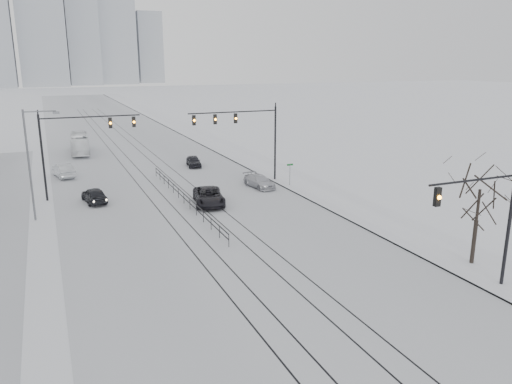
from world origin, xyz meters
The scene contains 18 objects.
road centered at (0.00, 60.00, 0.01)m, with size 22.00×260.00×0.02m, color silver.
sidewalk_east centered at (13.50, 60.00, 0.08)m, with size 5.00×260.00×0.16m, color silver.
curb centered at (11.05, 60.00, 0.06)m, with size 0.10×260.00×0.12m, color gray.
tram_rails centered at (0.00, 40.00, 0.02)m, with size 5.30×180.00×0.01m.
skyline centered at (5.02, 273.63, 30.65)m, with size 96.00×48.00×72.00m.
traffic_mast_near centered at (10.79, 6.00, 4.56)m, with size 6.10×0.37×7.00m.
traffic_mast_ne centered at (8.15, 34.99, 5.76)m, with size 9.60×0.37×8.00m.
traffic_mast_nw centered at (-8.52, 36.00, 5.57)m, with size 9.10×0.37×8.00m.
street_light_west centered at (-12.20, 30.00, 5.21)m, with size 2.73×0.25×9.00m.
bare_tree centered at (13.20, 9.00, 4.49)m, with size 4.40×4.40×6.10m.
median_fence centered at (0.00, 30.00, 0.53)m, with size 0.06×24.00×1.00m.
street_sign centered at (11.80, 32.00, 1.61)m, with size 0.70×0.06×2.40m.
sedan_sb_inner centered at (-7.49, 33.49, 0.71)m, with size 1.67×4.16×1.42m, color black.
sedan_sb_outer centered at (-9.61, 45.66, 0.76)m, with size 1.60×4.59×1.51m, color #B4B8BC.
sedan_nb_front centered at (2.00, 28.80, 0.76)m, with size 2.51×5.44×1.51m, color black.
sedan_nb_right centered at (8.70, 32.79, 0.64)m, with size 1.79×4.40×1.28m, color #B4B5BC.
sedan_nb_far centered at (5.41, 45.61, 0.65)m, with size 1.54×3.83×1.30m, color black.
box_truck centered at (-6.77, 60.56, 1.36)m, with size 2.28×9.76×2.72m, color white.
Camera 1 is at (-11.04, -12.89, 12.65)m, focal length 35.00 mm.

